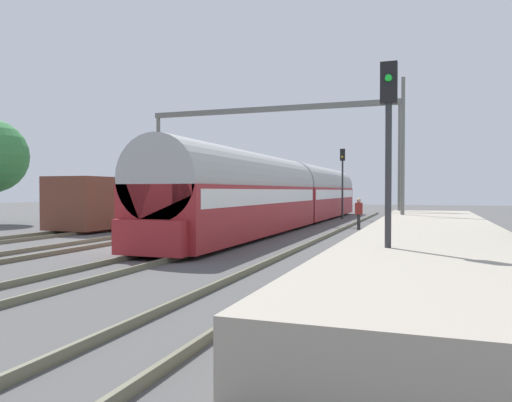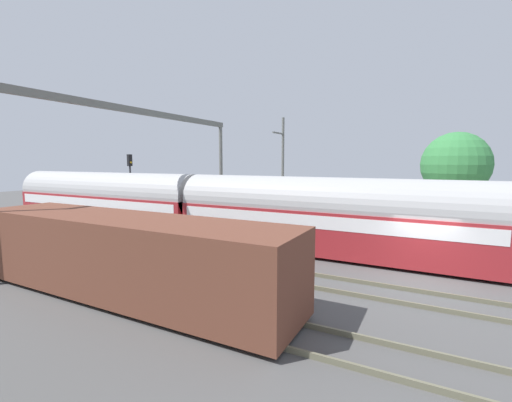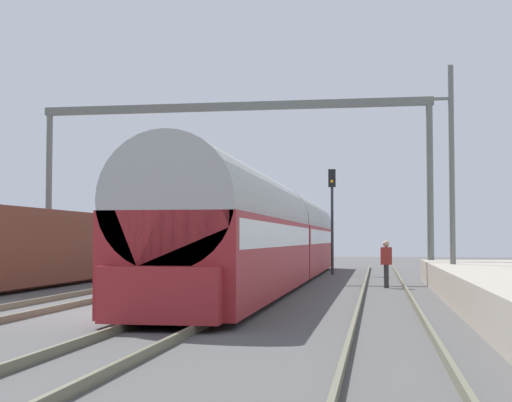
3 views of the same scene
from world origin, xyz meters
The scene contains 13 objects.
ground centered at (0.00, 0.00, 0.00)m, with size 120.00×120.00×0.00m, color #4E4E4D.
track_far_west centered at (-6.58, 0.00, 0.08)m, with size 1.52×60.00×0.16m.
track_west centered at (-2.19, 0.00, 0.08)m, with size 1.51×60.00×0.16m.
track_east centered at (2.19, 0.00, 0.08)m, with size 1.51×60.00×0.16m.
track_far_east centered at (6.58, 0.00, 0.08)m, with size 1.52×60.00×0.16m.
platform centered at (10.40, 2.00, 0.45)m, with size 4.40×28.00×0.90m.
passenger_train centered at (2.19, 12.93, 1.97)m, with size 2.93×32.85×3.82m.
freight_car centered at (-6.58, 9.35, 1.47)m, with size 2.80×13.00×2.70m.
person_crossing centered at (6.66, 10.57, 1.03)m, with size 0.41×0.26×1.73m.
railway_signal_near centered at (9.39, -5.40, 3.18)m, with size 0.36×0.30×4.95m.
railway_signal_far centered at (4.11, 20.64, 3.38)m, with size 0.36×0.30×5.31m.
catenary_gantry centered at (0.00, 15.23, 5.96)m, with size 17.56×0.28×7.86m.
catenary_pole_east_mid centered at (8.93, 9.95, 4.15)m, with size 1.90×0.20×8.00m.
Camera 1 is at (10.21, -16.43, 2.15)m, focal length 34.29 mm.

